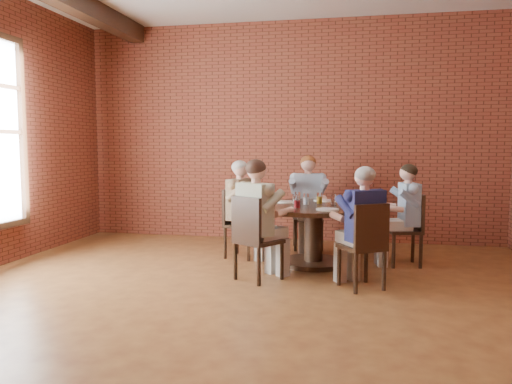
% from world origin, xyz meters
% --- Properties ---
extents(floor, '(7.00, 7.00, 0.00)m').
position_xyz_m(floor, '(0.00, 0.00, 0.00)').
color(floor, '#99632F').
rests_on(floor, ground).
extents(wall_back, '(7.00, 0.00, 7.00)m').
position_xyz_m(wall_back, '(0.00, 3.50, 1.70)').
color(wall_back, brown).
rests_on(wall_back, ground).
extents(dining_table, '(1.57, 1.57, 0.75)m').
position_xyz_m(dining_table, '(0.55, 1.85, 0.53)').
color(dining_table, '#341C11').
rests_on(dining_table, floor).
extents(chair_a, '(0.45, 0.45, 0.89)m').
position_xyz_m(chair_a, '(1.72, 2.06, 0.49)').
color(chair_a, '#341C11').
rests_on(chair_a, floor).
extents(diner_a, '(0.67, 0.58, 1.25)m').
position_xyz_m(diner_a, '(1.65, 2.05, 0.63)').
color(diner_a, '#376590').
rests_on(diner_a, floor).
extents(chair_b, '(0.49, 0.49, 0.94)m').
position_xyz_m(chair_b, '(0.37, 2.92, 0.51)').
color(chair_b, '#341C11').
rests_on(chair_b, floor).
extents(diner_b, '(0.63, 0.73, 1.34)m').
position_xyz_m(diner_b, '(0.39, 2.84, 0.67)').
color(diner_b, '#8FA3B6').
rests_on(diner_b, floor).
extents(chair_c, '(0.49, 0.49, 0.91)m').
position_xyz_m(chair_c, '(-0.48, 2.11, 0.50)').
color(chair_c, '#341C11').
rests_on(chair_c, floor).
extents(diner_c, '(0.72, 0.63, 1.28)m').
position_xyz_m(diner_c, '(-0.41, 2.09, 0.64)').
color(diner_c, brown).
rests_on(diner_c, floor).
extents(chair_d, '(0.59, 0.59, 0.93)m').
position_xyz_m(chair_d, '(-0.04, 0.97, 0.51)').
color(chair_d, '#341C11').
rests_on(chair_d, floor).
extents(diner_d, '(0.79, 0.83, 1.33)m').
position_xyz_m(diner_d, '(0.01, 1.04, 0.66)').
color(diner_d, beige).
rests_on(diner_d, floor).
extents(chair_e, '(0.54, 0.54, 0.90)m').
position_xyz_m(chair_e, '(1.16, 0.86, 0.49)').
color(chair_e, '#341C11').
rests_on(chair_e, floor).
extents(diner_e, '(0.73, 0.77, 1.27)m').
position_xyz_m(diner_e, '(1.12, 0.93, 0.63)').
color(diner_e, '#1C1F4E').
rests_on(diner_e, floor).
extents(plate_a, '(0.26, 0.26, 0.01)m').
position_xyz_m(plate_a, '(1.02, 1.96, 0.76)').
color(plate_a, white).
rests_on(plate_a, dining_table).
extents(plate_b, '(0.26, 0.26, 0.01)m').
position_xyz_m(plate_b, '(0.63, 2.34, 0.76)').
color(plate_b, white).
rests_on(plate_b, dining_table).
extents(plate_c, '(0.26, 0.26, 0.01)m').
position_xyz_m(plate_c, '(0.15, 2.08, 0.76)').
color(plate_c, white).
rests_on(plate_c, dining_table).
extents(plate_d, '(0.26, 0.26, 0.01)m').
position_xyz_m(plate_d, '(0.74, 1.39, 0.76)').
color(plate_d, white).
rests_on(plate_d, dining_table).
extents(glass_a, '(0.07, 0.07, 0.14)m').
position_xyz_m(glass_a, '(0.79, 1.84, 0.82)').
color(glass_a, white).
rests_on(glass_a, dining_table).
extents(glass_b, '(0.07, 0.07, 0.14)m').
position_xyz_m(glass_b, '(0.60, 2.03, 0.82)').
color(glass_b, white).
rests_on(glass_b, dining_table).
extents(glass_c, '(0.07, 0.07, 0.14)m').
position_xyz_m(glass_c, '(0.32, 2.08, 0.82)').
color(glass_c, white).
rests_on(glass_c, dining_table).
extents(glass_d, '(0.07, 0.07, 0.14)m').
position_xyz_m(glass_d, '(0.45, 1.89, 0.82)').
color(glass_d, white).
rests_on(glass_d, dining_table).
extents(glass_e, '(0.07, 0.07, 0.14)m').
position_xyz_m(glass_e, '(0.34, 1.75, 0.82)').
color(glass_e, white).
rests_on(glass_e, dining_table).
extents(glass_f, '(0.07, 0.07, 0.14)m').
position_xyz_m(glass_f, '(0.38, 1.54, 0.82)').
color(glass_f, white).
rests_on(glass_f, dining_table).
extents(smartphone, '(0.09, 0.15, 0.01)m').
position_xyz_m(smartphone, '(0.96, 1.60, 0.75)').
color(smartphone, black).
rests_on(smartphone, dining_table).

